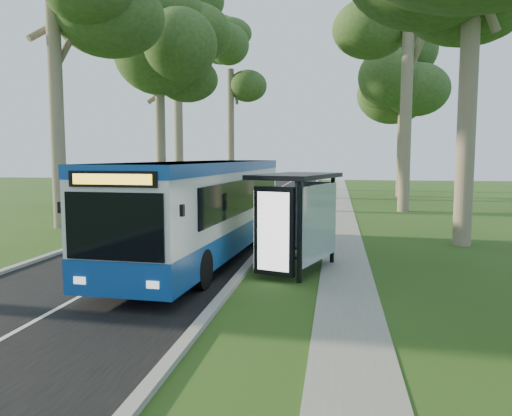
# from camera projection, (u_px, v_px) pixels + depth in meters

# --- Properties ---
(ground) EXTENTS (120.00, 120.00, 0.00)m
(ground) POSITION_uv_depth(u_px,v_px,m) (243.00, 274.00, 14.67)
(ground) COLOR #264716
(ground) RESTS_ON ground
(road) EXTENTS (7.00, 100.00, 0.02)m
(road) POSITION_uv_depth(u_px,v_px,m) (212.00, 225.00, 25.04)
(road) COLOR black
(road) RESTS_ON ground
(kerb_east) EXTENTS (0.25, 100.00, 0.12)m
(kerb_east) POSITION_uv_depth(u_px,v_px,m) (281.00, 225.00, 24.48)
(kerb_east) COLOR #9E9B93
(kerb_east) RESTS_ON ground
(kerb_west) EXTENTS (0.25, 100.00, 0.12)m
(kerb_west) POSITION_uv_depth(u_px,v_px,m) (145.00, 222.00, 25.60)
(kerb_west) COLOR #9E9B93
(kerb_west) RESTS_ON ground
(centre_line) EXTENTS (0.12, 100.00, 0.00)m
(centre_line) POSITION_uv_depth(u_px,v_px,m) (212.00, 225.00, 25.04)
(centre_line) COLOR white
(centre_line) RESTS_ON road
(footpath) EXTENTS (1.50, 100.00, 0.02)m
(footpath) POSITION_uv_depth(u_px,v_px,m) (343.00, 228.00, 24.01)
(footpath) COLOR gray
(footpath) RESTS_ON ground
(bus) EXTENTS (3.30, 12.45, 3.27)m
(bus) POSITION_uv_depth(u_px,v_px,m) (205.00, 209.00, 16.67)
(bus) COLOR silver
(bus) RESTS_ON ground
(bus_stop_sign) EXTENTS (0.08, 0.31, 2.24)m
(bus_stop_sign) POSITION_uv_depth(u_px,v_px,m) (262.00, 219.00, 16.28)
(bus_stop_sign) COLOR gray
(bus_stop_sign) RESTS_ON ground
(bus_shelter) EXTENTS (2.77, 3.80, 2.92)m
(bus_shelter) POSITION_uv_depth(u_px,v_px,m) (300.00, 204.00, 14.50)
(bus_shelter) COLOR black
(bus_shelter) RESTS_ON ground
(litter_bin) EXTENTS (0.50, 0.50, 0.87)m
(litter_bin) POSITION_uv_depth(u_px,v_px,m) (297.00, 237.00, 18.61)
(litter_bin) COLOR black
(litter_bin) RESTS_ON ground
(car_white) EXTENTS (2.33, 4.84, 1.59)m
(car_white) POSITION_uv_depth(u_px,v_px,m) (167.00, 195.00, 33.87)
(car_white) COLOR silver
(car_white) RESTS_ON ground
(car_silver) EXTENTS (2.69, 4.98, 1.56)m
(car_silver) POSITION_uv_depth(u_px,v_px,m) (233.00, 182.00, 50.93)
(car_silver) COLOR #A3A5AA
(car_silver) RESTS_ON ground
(tree_west_c) EXTENTS (5.20, 5.20, 13.38)m
(tree_west_c) POSITION_uv_depth(u_px,v_px,m) (159.00, 57.00, 32.75)
(tree_west_c) COLOR #7A6B56
(tree_west_c) RESTS_ON ground
(tree_west_d) EXTENTS (5.20, 5.20, 18.82)m
(tree_west_d) POSITION_uv_depth(u_px,v_px,m) (177.00, 33.00, 42.48)
(tree_west_d) COLOR #7A6B56
(tree_west_d) RESTS_ON ground
(tree_west_e) EXTENTS (5.20, 5.20, 17.16)m
(tree_west_e) POSITION_uv_depth(u_px,v_px,m) (230.00, 67.00, 52.02)
(tree_west_e) COLOR #7A6B56
(tree_west_e) RESTS_ON ground
(tree_east_c) EXTENTS (5.20, 5.20, 16.93)m
(tree_east_c) POSITION_uv_depth(u_px,v_px,m) (409.00, 5.00, 29.96)
(tree_east_c) COLOR #7A6B56
(tree_east_c) RESTS_ON ground
(tree_east_d) EXTENTS (5.20, 5.20, 13.64)m
(tree_east_d) POSITION_uv_depth(u_px,v_px,m) (403.00, 76.00, 41.80)
(tree_east_d) COLOR #7A6B56
(tree_east_d) RESTS_ON ground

